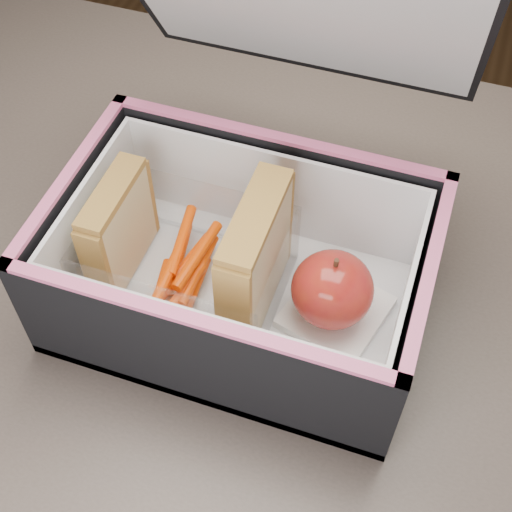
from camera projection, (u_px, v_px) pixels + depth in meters
The scene contains 8 objects.
kitchen_table at pixel (240, 364), 0.71m from camera, with size 1.20×0.80×0.75m.
lunch_bag at pixel (243, 256), 0.59m from camera, with size 0.31×0.31×0.28m.
plastic_tub at pixel (187, 259), 0.61m from camera, with size 0.17×0.12×0.07m, color white, non-canonical shape.
sandwich_left at pixel (119, 228), 0.61m from camera, with size 0.02×0.09×0.10m.
sandwich_right at pixel (256, 259), 0.58m from camera, with size 0.03×0.10×0.12m.
carrot_sticks at pixel (179, 276), 0.62m from camera, with size 0.05×0.13×0.03m.
paper_napkin at pixel (336, 312), 0.62m from camera, with size 0.08×0.08×0.01m, color white.
red_apple at pixel (332, 289), 0.59m from camera, with size 0.08×0.08×0.07m.
Camera 1 is at (0.13, -0.33, 1.28)m, focal length 50.00 mm.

